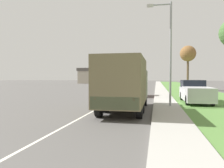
{
  "coord_description": "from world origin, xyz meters",
  "views": [
    {
      "loc": [
        3.81,
        -0.34,
        2.1
      ],
      "look_at": [
        0.77,
        14.57,
        1.61
      ],
      "focal_mm": 35.0,
      "sensor_mm": 36.0,
      "label": 1
    }
  ],
  "objects_px": {
    "car_nearest_ahead": "(137,89)",
    "car_farthest_ahead": "(140,81)",
    "lamp_post": "(168,44)",
    "military_truck": "(125,83)",
    "car_third_ahead": "(134,83)",
    "pickup_truck": "(195,92)",
    "car_second_ahead": "(125,85)",
    "car_fourth_ahead": "(137,82)"
  },
  "relations": [
    {
      "from": "car_nearest_ahead",
      "to": "car_farthest_ahead",
      "type": "height_order",
      "value": "car_nearest_ahead"
    },
    {
      "from": "lamp_post",
      "to": "military_truck",
      "type": "bearing_deg",
      "value": -139.76
    },
    {
      "from": "car_third_ahead",
      "to": "car_farthest_ahead",
      "type": "distance_m",
      "value": 23.36
    },
    {
      "from": "car_third_ahead",
      "to": "lamp_post",
      "type": "distance_m",
      "value": 39.56
    },
    {
      "from": "military_truck",
      "to": "car_farthest_ahead",
      "type": "bearing_deg",
      "value": 93.4
    },
    {
      "from": "car_nearest_ahead",
      "to": "car_farthest_ahead",
      "type": "relative_size",
      "value": 0.88
    },
    {
      "from": "car_farthest_ahead",
      "to": "pickup_truck",
      "type": "height_order",
      "value": "pickup_truck"
    },
    {
      "from": "car_third_ahead",
      "to": "lamp_post",
      "type": "bearing_deg",
      "value": -80.99
    },
    {
      "from": "car_nearest_ahead",
      "to": "car_farthest_ahead",
      "type": "distance_m",
      "value": 54.05
    },
    {
      "from": "car_second_ahead",
      "to": "car_fourth_ahead",
      "type": "height_order",
      "value": "car_fourth_ahead"
    },
    {
      "from": "car_nearest_ahead",
      "to": "pickup_truck",
      "type": "relative_size",
      "value": 0.71
    },
    {
      "from": "car_fourth_ahead",
      "to": "car_farthest_ahead",
      "type": "xyz_separation_m",
      "value": [
        -0.41,
        15.23,
        -0.04
      ]
    },
    {
      "from": "car_second_ahead",
      "to": "pickup_truck",
      "type": "height_order",
      "value": "pickup_truck"
    },
    {
      "from": "car_third_ahead",
      "to": "car_fourth_ahead",
      "type": "relative_size",
      "value": 1.04
    },
    {
      "from": "military_truck",
      "to": "car_fourth_ahead",
      "type": "bearing_deg",
      "value": 93.97
    },
    {
      "from": "military_truck",
      "to": "car_fourth_ahead",
      "type": "xyz_separation_m",
      "value": [
        -3.42,
        49.25,
        -0.97
      ]
    },
    {
      "from": "car_third_ahead",
      "to": "car_farthest_ahead",
      "type": "height_order",
      "value": "car_farthest_ahead"
    },
    {
      "from": "military_truck",
      "to": "car_third_ahead",
      "type": "bearing_deg",
      "value": 94.93
    },
    {
      "from": "military_truck",
      "to": "pickup_truck",
      "type": "xyz_separation_m",
      "value": [
        5.02,
        5.7,
        -0.85
      ]
    },
    {
      "from": "car_second_ahead",
      "to": "military_truck",
      "type": "bearing_deg",
      "value": -81.72
    },
    {
      "from": "car_nearest_ahead",
      "to": "car_fourth_ahead",
      "type": "xyz_separation_m",
      "value": [
        -3.23,
        38.7,
        0.02
      ]
    },
    {
      "from": "car_third_ahead",
      "to": "pickup_truck",
      "type": "distance_m",
      "value": 36.44
    },
    {
      "from": "car_farthest_ahead",
      "to": "car_nearest_ahead",
      "type": "bearing_deg",
      "value": -86.14
    },
    {
      "from": "military_truck",
      "to": "car_second_ahead",
      "type": "distance_m",
      "value": 25.47
    },
    {
      "from": "car_nearest_ahead",
      "to": "car_fourth_ahead",
      "type": "relative_size",
      "value": 0.94
    },
    {
      "from": "car_second_ahead",
      "to": "pickup_truck",
      "type": "distance_m",
      "value": 21.33
    },
    {
      "from": "car_second_ahead",
      "to": "pickup_truck",
      "type": "relative_size",
      "value": 0.77
    },
    {
      "from": "military_truck",
      "to": "pickup_truck",
      "type": "bearing_deg",
      "value": 48.64
    },
    {
      "from": "car_second_ahead",
      "to": "car_farthest_ahead",
      "type": "distance_m",
      "value": 39.3
    },
    {
      "from": "military_truck",
      "to": "car_farthest_ahead",
      "type": "distance_m",
      "value": 64.6
    },
    {
      "from": "car_nearest_ahead",
      "to": "car_second_ahead",
      "type": "relative_size",
      "value": 0.92
    },
    {
      "from": "car_fourth_ahead",
      "to": "car_farthest_ahead",
      "type": "relative_size",
      "value": 0.93
    },
    {
      "from": "car_nearest_ahead",
      "to": "car_second_ahead",
      "type": "bearing_deg",
      "value": 103.34
    },
    {
      "from": "car_farthest_ahead",
      "to": "lamp_post",
      "type": "height_order",
      "value": "lamp_post"
    },
    {
      "from": "car_third_ahead",
      "to": "pickup_truck",
      "type": "xyz_separation_m",
      "value": [
        8.56,
        -35.42,
        0.2
      ]
    },
    {
      "from": "car_farthest_ahead",
      "to": "lamp_post",
      "type": "xyz_separation_m",
      "value": [
        6.46,
        -62.26,
        3.62
      ]
    },
    {
      "from": "military_truck",
      "to": "car_second_ahead",
      "type": "bearing_deg",
      "value": 98.28
    },
    {
      "from": "military_truck",
      "to": "car_second_ahead",
      "type": "xyz_separation_m",
      "value": [
        -3.66,
        25.18,
        -1.08
      ]
    },
    {
      "from": "car_nearest_ahead",
      "to": "car_second_ahead",
      "type": "xyz_separation_m",
      "value": [
        -3.47,
        14.63,
        -0.1
      ]
    },
    {
      "from": "car_second_ahead",
      "to": "car_third_ahead",
      "type": "distance_m",
      "value": 15.94
    },
    {
      "from": "military_truck",
      "to": "lamp_post",
      "type": "distance_m",
      "value": 4.31
    },
    {
      "from": "military_truck",
      "to": "car_nearest_ahead",
      "type": "bearing_deg",
      "value": 91.06
    }
  ]
}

